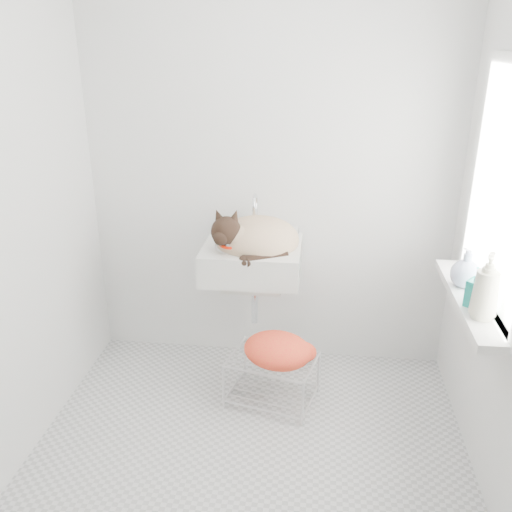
# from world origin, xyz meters

# --- Properties ---
(floor) EXTENTS (2.20, 2.00, 0.02)m
(floor) POSITION_xyz_m (0.00, 0.00, 0.00)
(floor) COLOR silver
(floor) RESTS_ON ground
(back_wall) EXTENTS (2.20, 0.02, 2.50)m
(back_wall) POSITION_xyz_m (0.00, 1.00, 1.25)
(back_wall) COLOR white
(back_wall) RESTS_ON ground
(left_wall) EXTENTS (0.02, 2.00, 2.50)m
(left_wall) POSITION_xyz_m (-1.10, 0.00, 1.25)
(left_wall) COLOR white
(left_wall) RESTS_ON ground
(window_glass) EXTENTS (0.01, 0.80, 1.00)m
(window_glass) POSITION_xyz_m (1.09, 0.20, 1.35)
(window_glass) COLOR white
(window_glass) RESTS_ON right_wall
(window_frame) EXTENTS (0.04, 0.90, 1.10)m
(window_frame) POSITION_xyz_m (1.07, 0.20, 1.35)
(window_frame) COLOR white
(window_frame) RESTS_ON right_wall
(windowsill) EXTENTS (0.16, 0.88, 0.04)m
(windowsill) POSITION_xyz_m (1.01, 0.20, 0.83)
(windowsill) COLOR white
(windowsill) RESTS_ON right_wall
(sink) EXTENTS (0.56, 0.49, 0.22)m
(sink) POSITION_xyz_m (-0.07, 0.74, 0.85)
(sink) COLOR white
(sink) RESTS_ON back_wall
(faucet) EXTENTS (0.20, 0.14, 0.20)m
(faucet) POSITION_xyz_m (-0.07, 0.92, 0.99)
(faucet) COLOR silver
(faucet) RESTS_ON sink
(cat) EXTENTS (0.54, 0.48, 0.31)m
(cat) POSITION_xyz_m (-0.06, 0.72, 0.89)
(cat) COLOR #C4B08F
(cat) RESTS_ON sink
(wire_rack) EXTENTS (0.53, 0.43, 0.28)m
(wire_rack) POSITION_xyz_m (0.07, 0.47, 0.15)
(wire_rack) COLOR silver
(wire_rack) RESTS_ON floor
(towel) EXTENTS (0.45, 0.38, 0.16)m
(towel) POSITION_xyz_m (0.11, 0.42, 0.31)
(towel) COLOR orange
(towel) RESTS_ON wire_rack
(bottle_a) EXTENTS (0.13, 0.13, 0.25)m
(bottle_a) POSITION_xyz_m (1.00, -0.01, 0.85)
(bottle_a) COLOR beige
(bottle_a) RESTS_ON windowsill
(bottle_b) EXTENTS (0.12, 0.12, 0.18)m
(bottle_b) POSITION_xyz_m (1.00, 0.10, 0.85)
(bottle_b) COLOR #138C81
(bottle_b) RESTS_ON windowsill
(bottle_c) EXTENTS (0.18, 0.18, 0.18)m
(bottle_c) POSITION_xyz_m (1.00, 0.31, 0.85)
(bottle_c) COLOR #A9B4D5
(bottle_c) RESTS_ON windowsill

